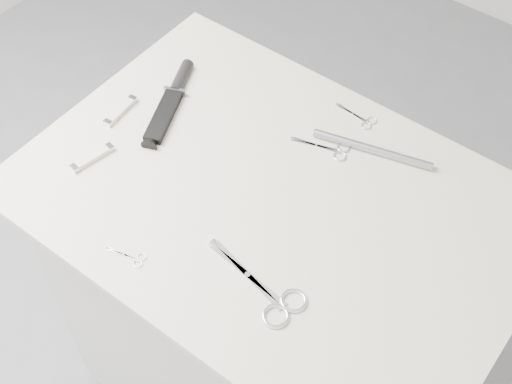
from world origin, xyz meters
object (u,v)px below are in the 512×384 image
Objects in this scene: metal_rail at (372,149)px; embroidery_scissors_b at (361,119)px; pocket_knife_b at (92,157)px; large_shears at (271,296)px; embroidery_scissors_a at (331,149)px; tiny_scissors at (131,257)px; sheathed_knife at (172,98)px; pocket_knife_a at (121,111)px; plinth at (270,313)px.

embroidery_scissors_b is at bearing 135.76° from metal_rail.
pocket_knife_b is at bearing -127.08° from embroidery_scissors_b.
embroidery_scissors_b is (-0.10, 0.47, -0.00)m from large_shears.
embroidery_scissors_a is 0.11m from embroidery_scissors_b.
sheathed_knife is (-0.21, 0.36, 0.01)m from tiny_scissors.
sheathed_knife is at bearing 106.58° from tiny_scissors.
pocket_knife_a is at bearing -140.75° from embroidery_scissors_b.
sheathed_knife reaches higher than metal_rail.
large_shears is 0.37m from embroidery_scissors_a.
pocket_knife_b reaches higher than embroidery_scissors_b.
tiny_scissors is at bearing -114.10° from metal_rail.
large_shears is 0.89× the size of sheathed_knife.
pocket_knife_a is at bearing -154.92° from metal_rail.
sheathed_knife is at bearing -39.46° from pocket_knife_a.
large_shears is 1.75× the size of embroidery_scissors_a.
embroidery_scissors_b is 0.41× the size of sheathed_knife.
metal_rail reaches higher than embroidery_scissors_b.
large_shears is at bearing -112.88° from pocket_knife_a.
plinth is at bearing -113.03° from embroidery_scissors_a.
pocket_knife_b is 0.58m from metal_rail.
pocket_knife_a is at bearing -178.43° from plinth.
sheathed_knife reaches higher than large_shears.
embroidery_scissors_a is at bearing -87.63° from embroidery_scissors_b.
pocket_knife_a is (-0.43, -0.30, 0.00)m from embroidery_scissors_b.
embroidery_scissors_a is 0.49m from pocket_knife_b.
sheathed_knife is (-0.34, 0.08, 0.48)m from plinth.
sheathed_knife is 0.11m from pocket_knife_a.
tiny_scissors is 0.32× the size of sheathed_knife.
pocket_knife_a is (-0.53, 0.17, 0.00)m from large_shears.
large_shears is 2.21× the size of pocket_knife_a.
pocket_knife_a and pocket_knife_b have the same top height.
large_shears is at bearing -141.99° from sheathed_knife.
pocket_knife_a reaches higher than embroidery_scissors_b.
embroidery_scissors_b is at bearing 85.64° from plinth.
plinth is at bearing -93.53° from pocket_knife_a.
sheathed_knife reaches higher than plinth.
metal_rail is (0.07, -0.07, 0.01)m from embroidery_scissors_b.
pocket_knife_a is at bearing 122.52° from tiny_scissors.
embroidery_scissors_a is 1.26× the size of pocket_knife_a.
sheathed_knife is at bearing 159.82° from large_shears.
pocket_knife_b is at bearing -165.44° from pocket_knife_a.
large_shears is at bearing -73.14° from embroidery_scissors_b.
plinth is 0.50m from embroidery_scissors_a.
embroidery_scissors_b is (0.02, 0.29, 0.47)m from plinth.
embroidery_scissors_b is 0.52m from pocket_knife_a.
pocket_knife_a is (-0.28, 0.26, 0.00)m from tiny_scissors.
tiny_scissors is at bearing -151.16° from large_shears.
embroidery_scissors_b is 0.98× the size of pocket_knife_b.
embroidery_scissors_b is 1.27× the size of tiny_scissors.
tiny_scissors reaches higher than plinth.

